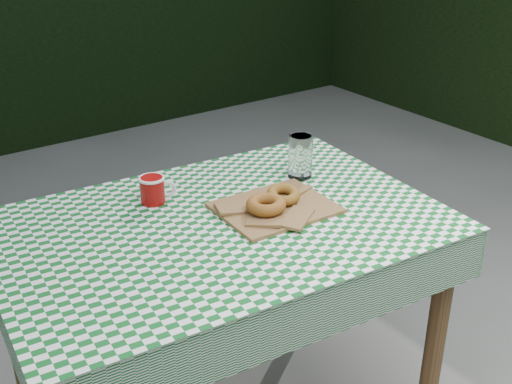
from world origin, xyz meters
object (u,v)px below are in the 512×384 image
table (224,331)px  drinking_glass (300,156)px  coffee_mug (152,190)px  paper_bag (275,207)px

table → drinking_glass: 0.60m
coffee_mug → drinking_glass: 0.49m
paper_bag → table: bearing=169.8°
coffee_mug → drinking_glass: size_ratio=1.03×
table → paper_bag: (0.17, -0.03, 0.39)m
paper_bag → drinking_glass: (0.21, 0.14, 0.06)m
table → coffee_mug: 0.48m
table → drinking_glass: (0.37, 0.11, 0.45)m
table → coffee_mug: (-0.10, 0.22, 0.42)m
paper_bag → drinking_glass: size_ratio=2.31×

